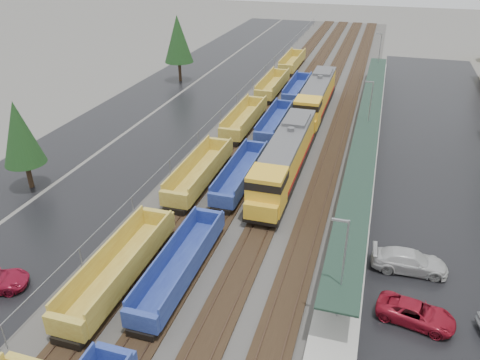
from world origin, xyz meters
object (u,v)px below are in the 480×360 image
at_px(locomotive_trail, 316,98).
at_px(parked_car_east_c, 410,261).
at_px(well_string_blue, 216,212).
at_px(locomotive_lead, 284,159).
at_px(parked_car_east_b, 416,313).
at_px(well_string_yellow, 200,173).

distance_m(locomotive_trail, parked_car_east_c, 34.62).
height_order(well_string_blue, parked_car_east_c, well_string_blue).
distance_m(locomotive_lead, parked_car_east_b, 21.00).
bearing_deg(locomotive_trail, well_string_blue, -97.47).
relative_size(locomotive_trail, parked_car_east_c, 3.74).
bearing_deg(parked_car_east_c, parked_car_east_b, -179.46).
bearing_deg(locomotive_lead, well_string_yellow, -160.18).
distance_m(locomotive_lead, parked_car_east_c, 16.70).
bearing_deg(well_string_blue, well_string_yellow, 121.17).
distance_m(locomotive_trail, well_string_yellow, 25.22).
bearing_deg(parked_car_east_c, well_string_blue, 80.57).
distance_m(locomotive_lead, well_string_yellow, 8.60).
xyz_separation_m(well_string_yellow, well_string_blue, (4.00, -6.61, -0.09)).
relative_size(locomotive_lead, parked_car_east_c, 3.74).
relative_size(locomotive_lead, locomotive_trail, 1.00).
height_order(parked_car_east_b, parked_car_east_c, parked_car_east_c).
bearing_deg(parked_car_east_b, well_string_blue, 77.37).
height_order(locomotive_trail, parked_car_east_b, locomotive_trail).
bearing_deg(parked_car_east_c, locomotive_trail, 17.76).
distance_m(locomotive_trail, well_string_blue, 30.79).
height_order(well_string_blue, parked_car_east_b, well_string_blue).
relative_size(locomotive_lead, well_string_blue, 0.23).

